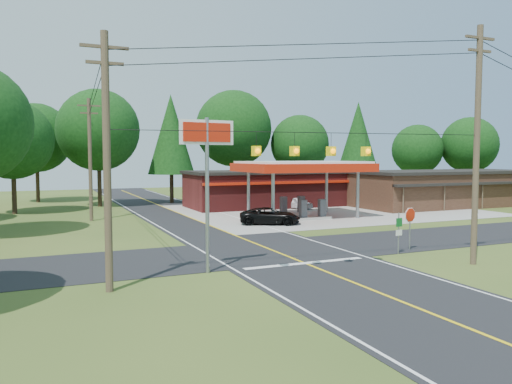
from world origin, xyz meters
name	(u,v)px	position (x,y,z in m)	size (l,w,h in m)	color
ground	(273,251)	(0.00, 0.00, 0.00)	(120.00, 120.00, 0.00)	#344C1B
main_highway	(273,251)	(0.00, 0.00, 0.01)	(8.00, 120.00, 0.02)	black
cross_road	(273,251)	(0.00, 0.00, 0.01)	(70.00, 7.00, 0.02)	black
lane_center_yellow	(273,251)	(0.00, 0.00, 0.03)	(0.15, 110.00, 0.00)	yellow
gas_canopy	(302,168)	(9.00, 13.00, 4.27)	(10.60, 7.40, 4.88)	gray
convenience_store	(265,188)	(10.00, 22.98, 1.92)	(16.40, 7.55, 3.80)	maroon
strip_building	(444,188)	(28.00, 15.98, 1.91)	(20.40, 8.75, 3.80)	#3B2318
utility_pole_near_right	(477,142)	(7.50, -7.00, 5.96)	(1.80, 0.30, 11.50)	#473828
utility_pole_near_left	(107,158)	(-9.50, -5.00, 5.20)	(1.80, 0.30, 10.00)	#473828
utility_pole_far_left	(90,157)	(-8.00, 18.00, 5.20)	(1.80, 0.30, 10.00)	#473828
utility_pole_north	(90,161)	(-6.50, 35.00, 4.75)	(0.30, 0.30, 9.50)	#473828
overhead_beacons	(313,135)	(-1.00, -6.00, 6.21)	(17.04, 2.04, 1.03)	black
treeline_backdrop	(177,134)	(0.82, 24.01, 7.49)	(70.27, 51.59, 13.30)	#332316
suv_car	(270,216)	(4.50, 10.00, 0.65)	(4.69, 4.69, 1.30)	black
sedan_car	(297,203)	(12.00, 19.52, 0.59)	(3.48, 3.48, 1.18)	white
big_stop_sign	(207,158)	(-5.00, -3.53, 5.22)	(2.59, 0.38, 7.00)	gray
octagonal_stop_sign	(410,218)	(7.00, -3.01, 1.83)	(0.84, 0.21, 2.45)	gray
route_sign_post	(399,230)	(5.80, -3.52, 1.34)	(0.46, 0.13, 2.25)	gray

